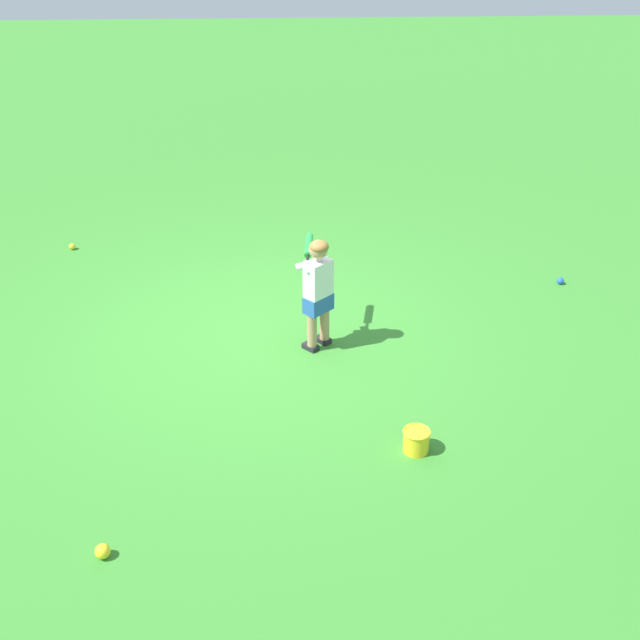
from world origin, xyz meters
TOP-DOWN VIEW (x-y plane):
  - ground_plane at (0.00, 0.00)m, footprint 40.00×40.00m
  - child_batter at (-0.55, 0.27)m, footprint 0.35×0.78m
  - play_ball_midfield at (0.97, 2.88)m, footprint 0.10×0.10m
  - play_ball_far_right at (-3.24, -0.89)m, footprint 0.08×0.08m
  - play_ball_center_lawn at (2.25, -2.10)m, footprint 0.08×0.08m
  - toy_bucket at (-1.22, 1.89)m, footprint 0.22×0.22m

SIDE VIEW (x-z plane):
  - ground_plane at x=0.00m, z-range 0.00..0.00m
  - play_ball_center_lawn at x=2.25m, z-range 0.00..0.08m
  - play_ball_far_right at x=-3.24m, z-range 0.00..0.08m
  - play_ball_midfield at x=0.97m, z-range 0.00..0.10m
  - toy_bucket at x=-1.22m, z-range 0.00..0.19m
  - child_batter at x=-0.55m, z-range 0.11..1.19m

